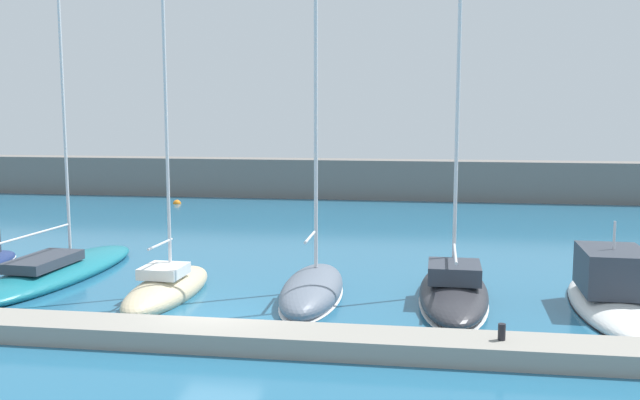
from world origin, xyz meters
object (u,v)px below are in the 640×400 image
Objects in this scene: sailboat_charcoal_fifth at (454,289)px; motorboat_white_sixth at (611,295)px; sailboat_teal_second at (57,270)px; mooring_buoy_orange at (177,204)px; sailboat_sand_third at (167,287)px; sailboat_slate_fourth at (312,288)px; dock_bollard at (502,332)px.

motorboat_white_sixth is at bearing -92.58° from sailboat_charcoal_fifth.
sailboat_charcoal_fifth reaches higher than motorboat_white_sixth.
sailboat_teal_second is at bearing 88.16° from motorboat_white_sixth.
mooring_buoy_orange is (-23.35, 22.76, -0.49)m from motorboat_white_sixth.
sailboat_teal_second is 2.37× the size of motorboat_white_sixth.
sailboat_slate_fourth is at bearing -80.04° from sailboat_sand_third.
sailboat_teal_second reaches higher than motorboat_white_sixth.
sailboat_slate_fourth is 4.92m from sailboat_charcoal_fifth.
sailboat_sand_third is 0.96× the size of sailboat_slate_fourth.
sailboat_sand_third is at bearing 156.85° from dock_bollard.
sailboat_charcoal_fifth is at bearing -85.52° from sailboat_slate_fourth.
sailboat_teal_second is 32.79× the size of mooring_buoy_orange.
sailboat_slate_fourth reaches higher than dock_bollard.
motorboat_white_sixth is 13.86× the size of mooring_buoy_orange.
sailboat_teal_second reaches higher than dock_bollard.
sailboat_slate_fourth is 7.99m from dock_bollard.
sailboat_slate_fourth reaches higher than motorboat_white_sixth.
mooring_buoy_orange is at bearing 47.70° from motorboat_white_sixth.
sailboat_teal_second is 1.37× the size of sailboat_sand_third.
sailboat_teal_second is 15.38m from sailboat_charcoal_fifth.
sailboat_sand_third is at bearing 96.96° from sailboat_slate_fourth.
sailboat_sand_third is 5.12m from sailboat_slate_fourth.
sailboat_slate_fourth is at bearing -93.82° from sailboat_teal_second.
motorboat_white_sixth is at bearing -89.99° from sailboat_slate_fourth.
sailboat_slate_fourth is at bearing 137.78° from dock_bollard.
motorboat_white_sixth is 17.72× the size of dock_bollard.
sailboat_sand_third is 1.73× the size of motorboat_white_sixth.
sailboat_sand_third reaches higher than mooring_buoy_orange.
sailboat_slate_fourth reaches higher than sailboat_sand_third.
sailboat_slate_fourth is (10.44, -1.46, 0.05)m from sailboat_teal_second.
sailboat_charcoal_fifth is at bearing 99.87° from dock_bollard.
sailboat_teal_second is 5.77m from sailboat_sand_third.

